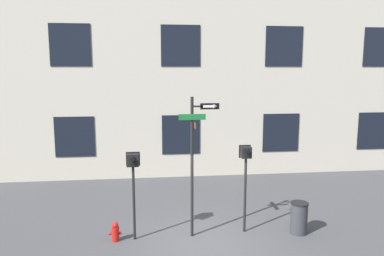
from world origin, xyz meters
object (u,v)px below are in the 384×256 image
pedestrian_signal_right (246,166)px  trash_bin (299,218)px  pedestrian_signal_left (133,172)px  fire_hydrant (115,232)px  street_sign_pole (194,156)px

pedestrian_signal_right → trash_bin: 2.33m
trash_bin → pedestrian_signal_left: bearing=178.0°
pedestrian_signal_right → fire_hydrant: pedestrian_signal_right is taller
fire_hydrant → trash_bin: (5.60, -0.12, 0.22)m
pedestrian_signal_right → trash_bin: bearing=-10.7°
street_sign_pole → fire_hydrant: size_ratio=7.29×
pedestrian_signal_right → trash_bin: size_ratio=2.77×
pedestrian_signal_right → pedestrian_signal_left: bearing=-177.7°
pedestrian_signal_right → fire_hydrant: bearing=-177.3°
street_sign_pole → trash_bin: (3.24, -0.20, -2.01)m
fire_hydrant → trash_bin: size_ratio=0.59×
street_sign_pole → fire_hydrant: street_sign_pole is taller
street_sign_pole → trash_bin: bearing=-3.5°
street_sign_pole → pedestrian_signal_left: street_sign_pole is taller
pedestrian_signal_left → pedestrian_signal_right: 3.40m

